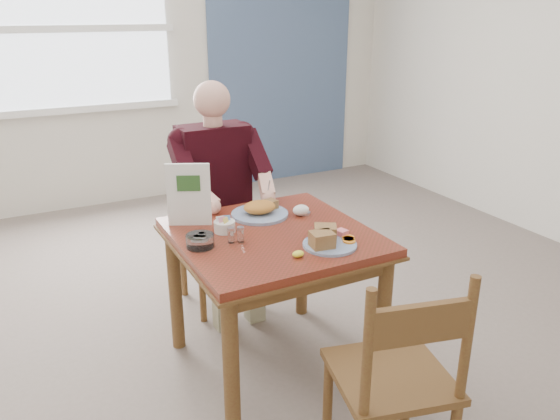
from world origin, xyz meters
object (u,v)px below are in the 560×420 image
chair_far (215,229)px  far_plate (260,210)px  chair_near (396,380)px  table (273,254)px  diner (218,181)px  near_plate (327,239)px

chair_far → far_plate: 0.64m
chair_far → chair_near: (0.06, -1.68, 0.00)m
table → diner: diner is taller
chair_near → diner: size_ratio=0.69×
table → chair_near: 0.90m
chair_far → near_plate: chair_far is taller
chair_near → far_plate: size_ratio=2.69×
diner → near_plate: size_ratio=4.57×
chair_near → far_plate: bearing=90.7°
chair_near → chair_far: bearing=92.1°
chair_near → near_plate: 0.71m
chair_far → diner: diner is taller
chair_far → near_plate: 1.10m
table → far_plate: (0.05, 0.24, 0.14)m
diner → near_plate: 0.97m
diner → far_plate: 0.48m
chair_far → near_plate: (0.15, -1.05, 0.30)m
chair_near → near_plate: size_ratio=3.14×
diner → chair_far: bearing=90.0°
chair_far → diner: size_ratio=0.69×
diner → near_plate: bearing=-81.1°
table → chair_near: (0.06, -0.89, -0.16)m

